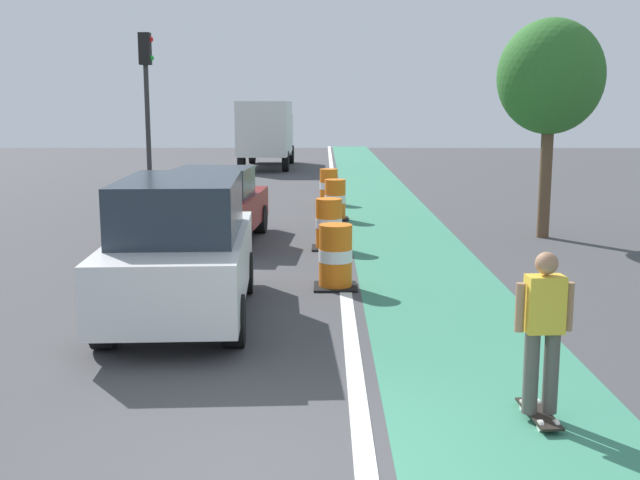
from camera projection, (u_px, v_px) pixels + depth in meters
name	position (u px, v px, depth m)	size (l,w,h in m)	color
ground_plane	(259.00, 475.00, 6.48)	(100.00, 100.00, 0.00)	#424244
bike_lane_strip	(402.00, 236.00, 18.28)	(2.50, 80.00, 0.01)	#387F60
lane_divider_stripe	(339.00, 236.00, 18.29)	(0.20, 80.00, 0.01)	silver
skateboarder_on_lane	(543.00, 331.00, 7.44)	(0.57, 0.81, 1.69)	black
parked_suv_nearest	(182.00, 248.00, 11.11)	(2.12, 4.70, 2.04)	silver
parked_sedan_second	(216.00, 206.00, 17.32)	(2.10, 4.20, 1.70)	maroon
traffic_barrel_front	(335.00, 257.00, 12.99)	(0.73, 0.73, 1.09)	orange
traffic_barrel_mid	(329.00, 224.00, 16.55)	(0.73, 0.73, 1.09)	orange
traffic_barrel_back	(335.00, 200.00, 20.79)	(0.73, 0.73, 1.09)	orange
traffic_barrel_far	(329.00, 187.00, 24.18)	(0.73, 0.73, 1.09)	orange
delivery_truck_down_block	(267.00, 130.00, 37.86)	(2.40, 7.61, 3.23)	silver
traffic_light_corner	(147.00, 90.00, 22.24)	(0.41, 0.32, 5.10)	#2D2D2D
street_tree_sidewalk	(550.00, 78.00, 17.46)	(2.40, 2.40, 5.00)	brown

